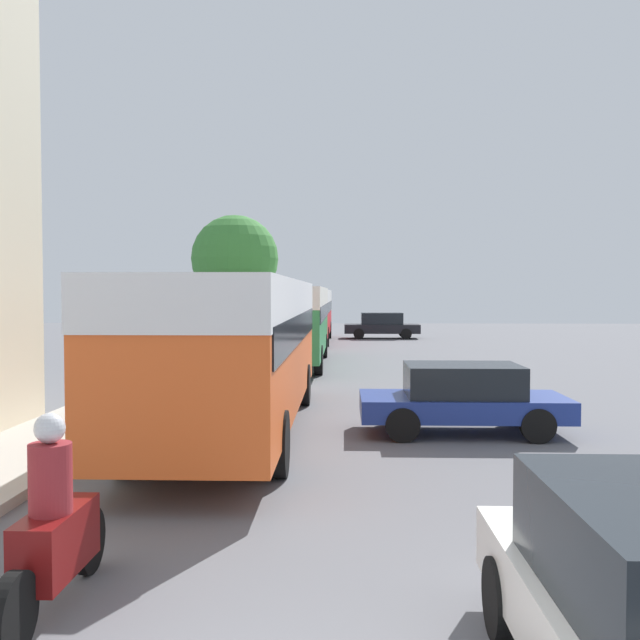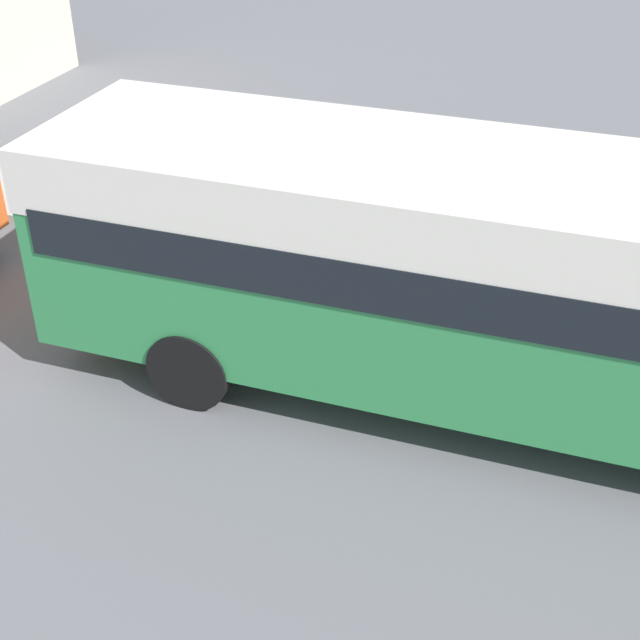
{
  "view_description": "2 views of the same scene",
  "coord_description": "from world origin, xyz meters",
  "px_view_note": "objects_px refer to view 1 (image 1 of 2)",
  "views": [
    {
      "loc": [
        0.19,
        -3.75,
        2.75
      ],
      "look_at": [
        -0.7,
        22.87,
        1.72
      ],
      "focal_mm": 40.0,
      "sensor_mm": 36.0,
      "label": 1
    },
    {
      "loc": [
        6.75,
        23.97,
        6.45
      ],
      "look_at": [
        -1.2,
        21.22,
        1.12
      ],
      "focal_mm": 50.0,
      "sensor_mm": 36.0,
      "label": 2
    }
  ],
  "objects_px": {
    "car_far_curb": "(382,325)",
    "car_distant": "(463,397)",
    "bus_third_in_line": "(306,308)",
    "bus_following": "(290,315)",
    "pedestrian_near_curb": "(125,369)",
    "bus_lead": "(236,333)",
    "motorcycle_behind_lead": "(54,533)"
  },
  "relations": [
    {
      "from": "car_far_curb",
      "to": "car_distant",
      "type": "relative_size",
      "value": 1.13
    },
    {
      "from": "bus_third_in_line",
      "to": "car_distant",
      "type": "relative_size",
      "value": 2.7
    },
    {
      "from": "bus_following",
      "to": "pedestrian_near_curb",
      "type": "distance_m",
      "value": 10.98
    },
    {
      "from": "car_distant",
      "to": "bus_third_in_line",
      "type": "bearing_deg",
      "value": -170.22
    },
    {
      "from": "car_distant",
      "to": "bus_lead",
      "type": "bearing_deg",
      "value": -89.96
    },
    {
      "from": "car_distant",
      "to": "pedestrian_near_curb",
      "type": "height_order",
      "value": "pedestrian_near_curb"
    },
    {
      "from": "bus_lead",
      "to": "motorcycle_behind_lead",
      "type": "distance_m",
      "value": 8.01
    },
    {
      "from": "bus_third_in_line",
      "to": "car_far_curb",
      "type": "distance_m",
      "value": 5.62
    },
    {
      "from": "bus_lead",
      "to": "motorcycle_behind_lead",
      "type": "height_order",
      "value": "bus_lead"
    },
    {
      "from": "pedestrian_near_curb",
      "to": "bus_following",
      "type": "bearing_deg",
      "value": 73.85
    },
    {
      "from": "pedestrian_near_curb",
      "to": "motorcycle_behind_lead",
      "type": "bearing_deg",
      "value": -75.97
    },
    {
      "from": "car_far_curb",
      "to": "car_distant",
      "type": "distance_m",
      "value": 28.88
    },
    {
      "from": "bus_lead",
      "to": "car_distant",
      "type": "bearing_deg",
      "value": 0.04
    },
    {
      "from": "bus_lead",
      "to": "bus_following",
      "type": "bearing_deg",
      "value": 89.61
    },
    {
      "from": "bus_lead",
      "to": "bus_following",
      "type": "xyz_separation_m",
      "value": [
        0.09,
        12.94,
        -0.03
      ]
    },
    {
      "from": "bus_third_in_line",
      "to": "car_far_curb",
      "type": "relative_size",
      "value": 2.4
    },
    {
      "from": "bus_following",
      "to": "bus_third_in_line",
      "type": "xyz_separation_m",
      "value": [
        -0.07,
        12.56,
        -0.03
      ]
    },
    {
      "from": "bus_lead",
      "to": "car_distant",
      "type": "relative_size",
      "value": 2.78
    },
    {
      "from": "bus_following",
      "to": "car_far_curb",
      "type": "xyz_separation_m",
      "value": [
        4.29,
        15.95,
        -1.12
      ]
    },
    {
      "from": "car_distant",
      "to": "motorcycle_behind_lead",
      "type": "bearing_deg",
      "value": -31.24
    },
    {
      "from": "bus_lead",
      "to": "car_far_curb",
      "type": "relative_size",
      "value": 2.46
    },
    {
      "from": "bus_following",
      "to": "bus_third_in_line",
      "type": "bearing_deg",
      "value": 90.3
    },
    {
      "from": "bus_following",
      "to": "bus_third_in_line",
      "type": "distance_m",
      "value": 12.56
    },
    {
      "from": "car_distant",
      "to": "pedestrian_near_curb",
      "type": "relative_size",
      "value": 2.42
    },
    {
      "from": "bus_lead",
      "to": "motorcycle_behind_lead",
      "type": "bearing_deg",
      "value": -92.73
    },
    {
      "from": "bus_third_in_line",
      "to": "motorcycle_behind_lead",
      "type": "bearing_deg",
      "value": -90.68
    },
    {
      "from": "car_far_curb",
      "to": "motorcycle_behind_lead",
      "type": "bearing_deg",
      "value": -7.36
    },
    {
      "from": "bus_lead",
      "to": "pedestrian_near_curb",
      "type": "distance_m",
      "value": 3.94
    },
    {
      "from": "bus_following",
      "to": "car_far_curb",
      "type": "height_order",
      "value": "bus_following"
    },
    {
      "from": "motorcycle_behind_lead",
      "to": "car_far_curb",
      "type": "xyz_separation_m",
      "value": [
        4.75,
        36.79,
        0.11
      ]
    },
    {
      "from": "bus_lead",
      "to": "bus_third_in_line",
      "type": "height_order",
      "value": "bus_lead"
    },
    {
      "from": "bus_third_in_line",
      "to": "car_distant",
      "type": "bearing_deg",
      "value": -80.22
    }
  ]
}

